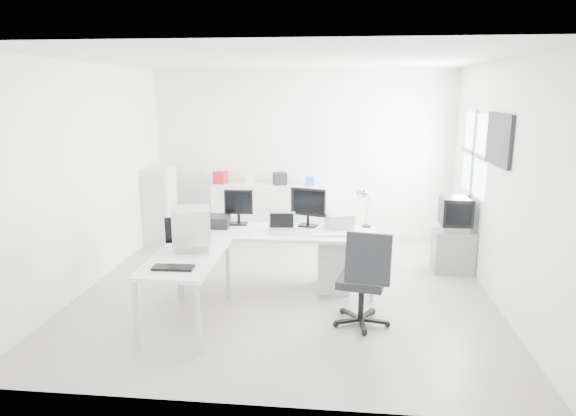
# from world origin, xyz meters

# --- Properties ---
(floor) EXTENTS (5.00, 5.00, 0.01)m
(floor) POSITION_xyz_m (0.00, 0.00, 0.00)
(floor) COLOR beige
(floor) RESTS_ON ground
(ceiling) EXTENTS (5.00, 5.00, 0.01)m
(ceiling) POSITION_xyz_m (0.00, 0.00, 2.80)
(ceiling) COLOR white
(ceiling) RESTS_ON back_wall
(back_wall) EXTENTS (5.00, 0.02, 2.80)m
(back_wall) POSITION_xyz_m (0.00, 2.50, 1.40)
(back_wall) COLOR white
(back_wall) RESTS_ON floor
(left_wall) EXTENTS (0.02, 5.00, 2.80)m
(left_wall) POSITION_xyz_m (-2.50, 0.00, 1.40)
(left_wall) COLOR white
(left_wall) RESTS_ON floor
(right_wall) EXTENTS (0.02, 5.00, 2.80)m
(right_wall) POSITION_xyz_m (2.50, 0.00, 1.40)
(right_wall) COLOR white
(right_wall) RESTS_ON floor
(window) EXTENTS (0.02, 1.20, 1.10)m
(window) POSITION_xyz_m (2.48, 1.20, 1.60)
(window) COLOR white
(window) RESTS_ON right_wall
(wall_picture) EXTENTS (0.04, 0.90, 0.60)m
(wall_picture) POSITION_xyz_m (2.47, 0.10, 1.90)
(wall_picture) COLOR black
(wall_picture) RESTS_ON right_wall
(main_desk) EXTENTS (2.40, 0.80, 0.75)m
(main_desk) POSITION_xyz_m (-0.10, 0.02, 0.38)
(main_desk) COLOR white
(main_desk) RESTS_ON floor
(side_desk) EXTENTS (0.70, 1.40, 0.75)m
(side_desk) POSITION_xyz_m (-0.95, -1.08, 0.38)
(side_desk) COLOR white
(side_desk) RESTS_ON floor
(drawer_pedestal) EXTENTS (0.40, 0.50, 0.60)m
(drawer_pedestal) POSITION_xyz_m (0.60, 0.07, 0.30)
(drawer_pedestal) COLOR white
(drawer_pedestal) RESTS_ON floor
(inkjet_printer) EXTENTS (0.42, 0.33, 0.14)m
(inkjet_printer) POSITION_xyz_m (-0.95, 0.12, 0.82)
(inkjet_printer) COLOR black
(inkjet_printer) RESTS_ON main_desk
(lcd_monitor_small) EXTENTS (0.37, 0.22, 0.46)m
(lcd_monitor_small) POSITION_xyz_m (-0.65, 0.27, 0.98)
(lcd_monitor_small) COLOR black
(lcd_monitor_small) RESTS_ON main_desk
(lcd_monitor_large) EXTENTS (0.50, 0.32, 0.48)m
(lcd_monitor_large) POSITION_xyz_m (0.25, 0.27, 0.99)
(lcd_monitor_large) COLOR black
(lcd_monitor_large) RESTS_ON main_desk
(laptop) EXTENTS (0.39, 0.40, 0.24)m
(laptop) POSITION_xyz_m (-0.05, -0.08, 0.87)
(laptop) COLOR #B7B7BA
(laptop) RESTS_ON main_desk
(white_keyboard) EXTENTS (0.40, 0.17, 0.02)m
(white_keyboard) POSITION_xyz_m (0.55, -0.13, 0.76)
(white_keyboard) COLOR white
(white_keyboard) RESTS_ON main_desk
(white_mouse) EXTENTS (0.06, 0.06, 0.06)m
(white_mouse) POSITION_xyz_m (0.85, -0.08, 0.78)
(white_mouse) COLOR white
(white_mouse) RESTS_ON main_desk
(laser_printer) EXTENTS (0.39, 0.36, 0.18)m
(laser_printer) POSITION_xyz_m (0.65, 0.24, 0.84)
(laser_printer) COLOR #B8B8B8
(laser_printer) RESTS_ON main_desk
(desk_lamp) EXTENTS (0.20, 0.20, 0.51)m
(desk_lamp) POSITION_xyz_m (1.00, 0.32, 1.01)
(desk_lamp) COLOR silver
(desk_lamp) RESTS_ON main_desk
(crt_monitor) EXTENTS (0.47, 0.47, 0.43)m
(crt_monitor) POSITION_xyz_m (-0.95, -0.83, 0.97)
(crt_monitor) COLOR #B7B7BA
(crt_monitor) RESTS_ON side_desk
(black_keyboard) EXTENTS (0.41, 0.17, 0.03)m
(black_keyboard) POSITION_xyz_m (-0.95, -1.48, 0.76)
(black_keyboard) COLOR black
(black_keyboard) RESTS_ON side_desk
(office_chair) EXTENTS (0.73, 0.73, 1.08)m
(office_chair) POSITION_xyz_m (0.90, -0.92, 0.54)
(office_chair) COLOR #27292C
(office_chair) RESTS_ON floor
(tv_cabinet) EXTENTS (0.53, 0.44, 0.58)m
(tv_cabinet) POSITION_xyz_m (2.22, 0.89, 0.29)
(tv_cabinet) COLOR gray
(tv_cabinet) RESTS_ON floor
(crt_tv) EXTENTS (0.50, 0.48, 0.45)m
(crt_tv) POSITION_xyz_m (2.22, 0.89, 0.81)
(crt_tv) COLOR black
(crt_tv) RESTS_ON tv_cabinet
(sideboard) EXTENTS (1.85, 0.46, 0.92)m
(sideboard) POSITION_xyz_m (-0.55, 2.24, 0.46)
(sideboard) COLOR white
(sideboard) RESTS_ON floor
(clutter_box_a) EXTENTS (0.24, 0.22, 0.20)m
(clutter_box_a) POSITION_xyz_m (-1.35, 2.24, 1.02)
(clutter_box_a) COLOR #B11923
(clutter_box_a) RESTS_ON sideboard
(clutter_box_b) EXTENTS (0.15, 0.13, 0.15)m
(clutter_box_b) POSITION_xyz_m (-0.85, 2.24, 1.00)
(clutter_box_b) COLOR white
(clutter_box_b) RESTS_ON sideboard
(clutter_box_c) EXTENTS (0.26, 0.25, 0.21)m
(clutter_box_c) POSITION_xyz_m (-0.35, 2.24, 1.03)
(clutter_box_c) COLOR black
(clutter_box_c) RESTS_ON sideboard
(clutter_box_d) EXTENTS (0.14, 0.12, 0.14)m
(clutter_box_d) POSITION_xyz_m (0.15, 2.24, 0.99)
(clutter_box_d) COLOR blue
(clutter_box_d) RESTS_ON sideboard
(clutter_bottle) EXTENTS (0.07, 0.07, 0.22)m
(clutter_bottle) POSITION_xyz_m (-1.65, 2.28, 1.03)
(clutter_bottle) COLOR white
(clutter_bottle) RESTS_ON sideboard
(filing_cabinet) EXTENTS (0.44, 0.52, 1.25)m
(filing_cabinet) POSITION_xyz_m (-2.28, 1.82, 0.63)
(filing_cabinet) COLOR white
(filing_cabinet) RESTS_ON floor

